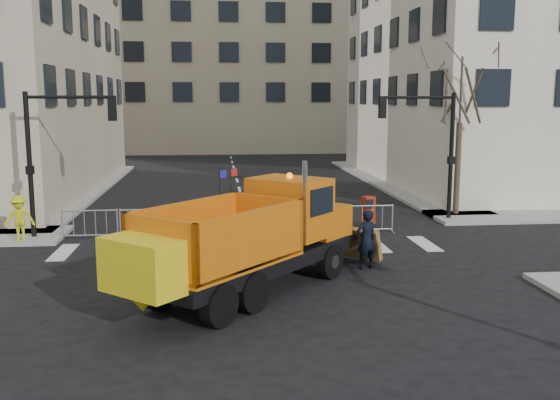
{
  "coord_description": "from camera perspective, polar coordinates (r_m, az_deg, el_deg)",
  "views": [
    {
      "loc": [
        -1.28,
        -15.68,
        5.11
      ],
      "look_at": [
        0.57,
        2.5,
        2.16
      ],
      "focal_mm": 40.0,
      "sensor_mm": 36.0,
      "label": 1
    }
  ],
  "objects": [
    {
      "name": "sidewalk_back",
      "position": [
        24.73,
        -2.74,
        -2.59
      ],
      "size": [
        64.0,
        5.0,
        0.15
      ],
      "primitive_type": "cube",
      "color": "gray",
      "rests_on": "ground"
    },
    {
      "name": "traffic_light_left",
      "position": [
        24.25,
        -21.91,
        2.8
      ],
      "size": [
        0.18,
        0.18,
        5.4
      ],
      "primitive_type": "cylinder",
      "color": "black",
      "rests_on": "ground"
    },
    {
      "name": "cop_c",
      "position": [
        19.8,
        3.12,
        -3.39
      ],
      "size": [
        0.82,
        1.02,
        1.62
      ],
      "primitive_type": "imported",
      "rotation": [
        0.0,
        0.0,
        4.18
      ],
      "color": "black",
      "rests_on": "ground"
    },
    {
      "name": "building_far",
      "position": [
        68.04,
        -4.89,
        14.94
      ],
      "size": [
        30.0,
        18.0,
        24.0
      ],
      "primitive_type": "cube",
      "color": "#B8A78D",
      "rests_on": "ground"
    },
    {
      "name": "crowd_barriers",
      "position": [
        23.73,
        -4.44,
        -1.94
      ],
      "size": [
        12.6,
        0.6,
        1.1
      ],
      "primitive_type": null,
      "color": "#9EA0A5",
      "rests_on": "ground"
    },
    {
      "name": "cop_a",
      "position": [
        19.13,
        7.9,
        -3.6
      ],
      "size": [
        0.77,
        0.64,
        1.82
      ],
      "primitive_type": "imported",
      "rotation": [
        0.0,
        0.0,
        3.49
      ],
      "color": "black",
      "rests_on": "ground"
    },
    {
      "name": "ground",
      "position": [
        16.54,
        -1.11,
        -8.83
      ],
      "size": [
        120.0,
        120.0,
        0.0
      ],
      "primitive_type": "plane",
      "color": "black",
      "rests_on": "ground"
    },
    {
      "name": "traffic_light_right",
      "position": [
        27.12,
        15.37,
        3.74
      ],
      "size": [
        0.18,
        0.18,
        5.4
      ],
      "primitive_type": "cylinder",
      "color": "black",
      "rests_on": "ground"
    },
    {
      "name": "plow_truck",
      "position": [
        16.31,
        -3.1,
        -3.41
      ],
      "size": [
        7.81,
        8.37,
        3.52
      ],
      "rotation": [
        0.0,
        0.0,
        0.84
      ],
      "color": "black",
      "rests_on": "ground"
    },
    {
      "name": "newspaper_box",
      "position": [
        25.44,
        8.07,
        -0.91
      ],
      "size": [
        0.55,
        0.52,
        1.1
      ],
      "primitive_type": "cube",
      "rotation": [
        0.0,
        0.0,
        0.32
      ],
      "color": "#97200B",
      "rests_on": "sidewalk_back"
    },
    {
      "name": "street_tree",
      "position": [
        28.23,
        16.06,
        6.05
      ],
      "size": [
        3.0,
        3.0,
        7.5
      ],
      "primitive_type": null,
      "color": "#382B21",
      "rests_on": "ground"
    },
    {
      "name": "worker",
      "position": [
        23.9,
        -22.73,
        -1.54
      ],
      "size": [
        1.1,
        0.69,
        1.63
      ],
      "primitive_type": "imported",
      "rotation": [
        0.0,
        0.0,
        0.08
      ],
      "color": "gold",
      "rests_on": "sidewalk_back"
    },
    {
      "name": "cop_b",
      "position": [
        20.49,
        3.25,
        -2.46
      ],
      "size": [
        0.99,
        0.79,
        1.97
      ],
      "primitive_type": "imported",
      "rotation": [
        0.0,
        0.0,
        3.1
      ],
      "color": "black",
      "rests_on": "ground"
    }
  ]
}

